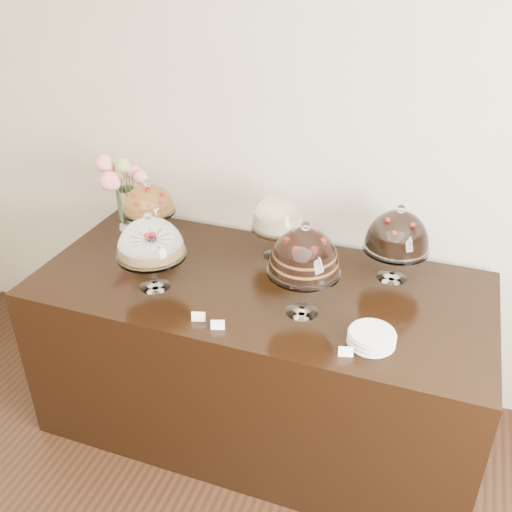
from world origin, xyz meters
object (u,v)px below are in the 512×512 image
(cake_stand_choco_layer, at_px, (304,255))
(cake_stand_dark_choco, at_px, (398,234))
(display_counter, at_px, (259,355))
(plate_stack, at_px, (372,338))
(cake_stand_cheesecake, at_px, (278,215))
(cake_stand_sugar_sponge, at_px, (150,241))
(cake_stand_fruit_tart, at_px, (149,202))
(flower_vase, at_px, (122,185))

(cake_stand_choco_layer, relative_size, cake_stand_dark_choco, 1.15)
(display_counter, distance_m, plate_stack, 0.81)
(cake_stand_cheesecake, bearing_deg, cake_stand_dark_choco, -1.67)
(cake_stand_sugar_sponge, bearing_deg, cake_stand_dark_choco, 23.80)
(cake_stand_choco_layer, xyz_separation_m, cake_stand_cheesecake, (-0.26, 0.45, -0.06))
(cake_stand_fruit_tart, distance_m, flower_vase, 0.20)
(display_counter, height_order, plate_stack, plate_stack)
(flower_vase, bearing_deg, cake_stand_dark_choco, -0.81)
(cake_stand_sugar_sponge, relative_size, cake_stand_dark_choco, 1.00)
(cake_stand_choco_layer, bearing_deg, display_counter, 148.52)
(flower_vase, bearing_deg, cake_stand_choco_layer, -21.16)
(cake_stand_choco_layer, relative_size, plate_stack, 2.33)
(plate_stack, bearing_deg, cake_stand_fruit_tart, 158.16)
(cake_stand_cheesecake, bearing_deg, cake_stand_choco_layer, -59.87)
(cake_stand_choco_layer, bearing_deg, cake_stand_fruit_tart, 157.67)
(cake_stand_choco_layer, bearing_deg, cake_stand_cheesecake, 120.13)
(cake_stand_sugar_sponge, distance_m, cake_stand_dark_choco, 1.16)
(display_counter, height_order, cake_stand_dark_choco, cake_stand_dark_choco)
(cake_stand_choco_layer, xyz_separation_m, plate_stack, (0.33, -0.12, -0.26))
(cake_stand_sugar_sponge, distance_m, cake_stand_choco_layer, 0.73)
(cake_stand_choco_layer, xyz_separation_m, cake_stand_dark_choco, (0.34, 0.43, -0.05))
(cake_stand_choco_layer, height_order, plate_stack, cake_stand_choco_layer)
(cake_stand_cheesecake, distance_m, flower_vase, 0.91)
(display_counter, bearing_deg, cake_stand_choco_layer, -31.48)
(display_counter, distance_m, cake_stand_dark_choco, 0.95)
(cake_stand_choco_layer, relative_size, flower_vase, 1.01)
(cake_stand_dark_choco, distance_m, flower_vase, 1.51)
(cake_stand_fruit_tart, bearing_deg, cake_stand_choco_layer, -22.33)
(display_counter, distance_m, cake_stand_cheesecake, 0.74)
(cake_stand_dark_choco, bearing_deg, flower_vase, 179.19)
(cake_stand_fruit_tart, bearing_deg, flower_vase, 165.28)
(cake_stand_sugar_sponge, distance_m, cake_stand_cheesecake, 0.67)
(cake_stand_dark_choco, xyz_separation_m, flower_vase, (-1.51, 0.02, 0.02))
(display_counter, relative_size, cake_stand_fruit_tart, 6.36)
(cake_stand_fruit_tart, height_order, plate_stack, cake_stand_fruit_tart)
(cake_stand_fruit_tart, relative_size, plate_stack, 1.79)
(plate_stack, bearing_deg, cake_stand_choco_layer, 159.61)
(cake_stand_dark_choco, height_order, plate_stack, cake_stand_dark_choco)
(display_counter, distance_m, cake_stand_sugar_sponge, 0.86)
(cake_stand_sugar_sponge, xyz_separation_m, cake_stand_cheesecake, (0.46, 0.49, -0.01))
(flower_vase, bearing_deg, cake_stand_sugar_sponge, -47.68)
(cake_stand_dark_choco, relative_size, plate_stack, 2.03)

